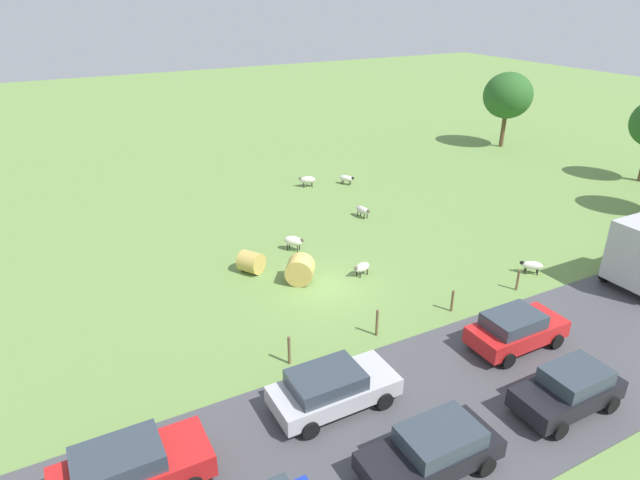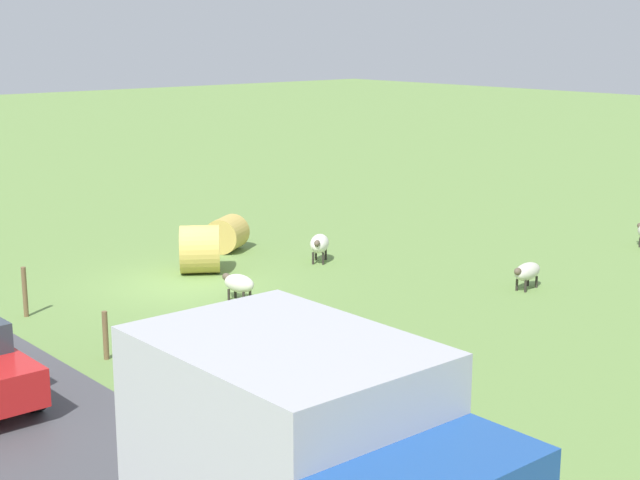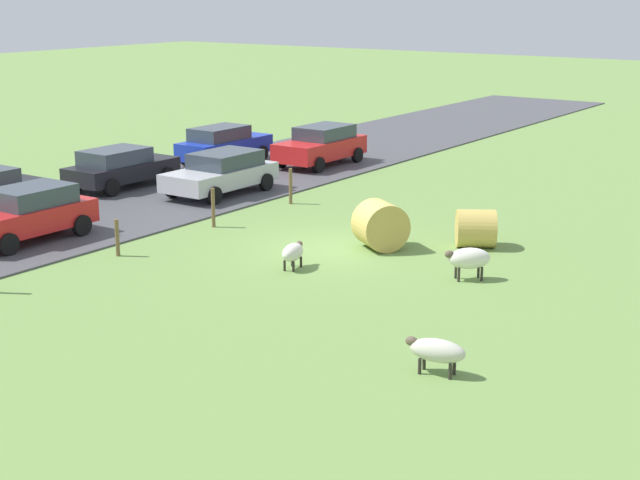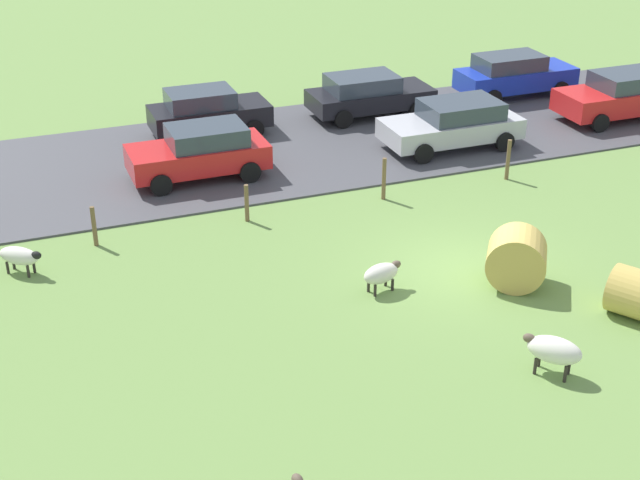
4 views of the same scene
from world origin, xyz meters
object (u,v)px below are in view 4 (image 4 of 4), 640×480
object	(u,v)px
sheep_0	(554,350)
car_1	(622,95)
sheep_1	(20,256)
car_6	(368,94)
car_4	(514,74)
sheep_3	(382,273)
hay_bale_1	(516,258)
car_3	(200,151)
hay_bale_0	(637,294)
car_2	(207,112)
car_5	(453,123)

from	to	relation	value
sheep_0	car_1	xyz separation A→B (m)	(12.56, -11.26, 0.34)
sheep_0	sheep_1	bearing A→B (deg)	49.45
car_1	car_6	size ratio (longest dim) A/B	1.02
sheep_0	car_6	world-z (taller)	car_6
car_4	sheep_0	bearing A→B (deg)	150.68
car_1	car_4	size ratio (longest dim) A/B	0.99
sheep_3	hay_bale_1	bearing A→B (deg)	-105.53
car_6	car_3	bearing A→B (deg)	116.18
car_3	hay_bale_0	bearing A→B (deg)	-147.68
car_1	car_6	xyz separation A→B (m)	(3.52, 8.29, -0.07)
car_6	sheep_0	bearing A→B (deg)	169.53
car_6	sheep_3	bearing A→B (deg)	157.71
hay_bale_1	car_2	xyz separation A→B (m)	(12.66, 4.23, 0.18)
hay_bale_0	car_5	size ratio (longest dim) A/B	0.25
sheep_0	hay_bale_1	xyz separation A→B (m)	(3.49, -1.29, 0.13)
car_6	car_1	bearing A→B (deg)	-112.98
sheep_0	car_6	distance (m)	16.35
sheep_3	car_1	size ratio (longest dim) A/B	0.24
car_4	car_1	bearing A→B (deg)	-148.99
sheep_0	car_4	xyz separation A→B (m)	(16.17, -9.08, 0.32)
sheep_0	car_5	xyz separation A→B (m)	(12.17, -4.30, 0.28)
sheep_0	car_6	bearing A→B (deg)	-10.47
car_4	car_3	bearing A→B (deg)	105.18
hay_bale_0	car_4	size ratio (longest dim) A/B	0.25
hay_bale_1	sheep_3	bearing A→B (deg)	74.47
car_3	sheep_0	bearing A→B (deg)	-162.00
sheep_0	car_1	size ratio (longest dim) A/B	0.27
hay_bale_0	car_5	world-z (taller)	car_5
sheep_0	hay_bale_0	xyz separation A→B (m)	(1.29, -3.06, -0.02)
car_2	car_4	distance (m)	12.02
hay_bale_0	car_1	distance (m)	13.94
sheep_1	hay_bale_1	world-z (taller)	hay_bale_1
sheep_1	car_1	world-z (taller)	car_1
sheep_3	car_5	world-z (taller)	car_5
sheep_1	car_2	bearing A→B (deg)	-41.01
sheep_0	car_3	world-z (taller)	car_3
car_5	car_6	xyz separation A→B (m)	(3.90, 1.33, -0.01)
sheep_1	car_2	world-z (taller)	car_2
sheep_1	hay_bale_1	size ratio (longest dim) A/B	0.79
sheep_3	car_4	bearing A→B (deg)	-42.74
sheep_0	car_4	size ratio (longest dim) A/B	0.27
sheep_0	sheep_1	distance (m)	12.82
sheep_1	car_1	bearing A→B (deg)	-78.63
sheep_3	car_2	bearing A→B (deg)	5.37
sheep_1	hay_bale_0	distance (m)	14.61
sheep_1	car_3	bearing A→B (deg)	-52.93
car_4	hay_bale_1	bearing A→B (deg)	148.44
car_5	car_2	bearing A→B (deg)	61.19
hay_bale_0	car_3	distance (m)	13.39
car_4	sheep_3	bearing A→B (deg)	137.26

